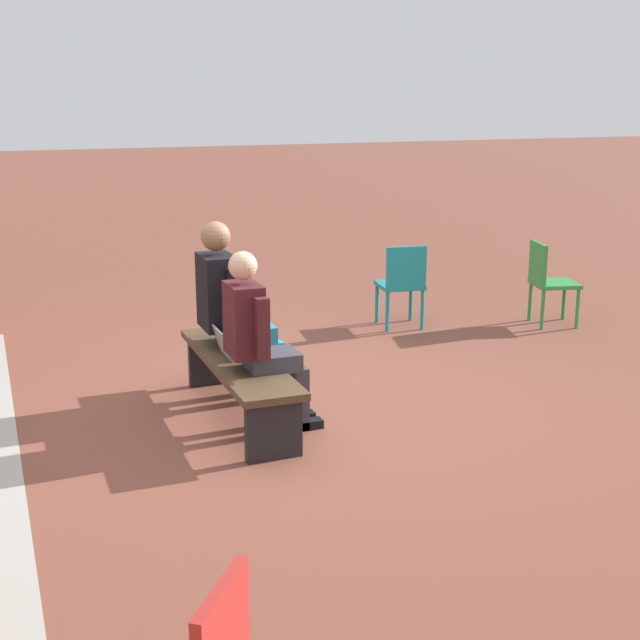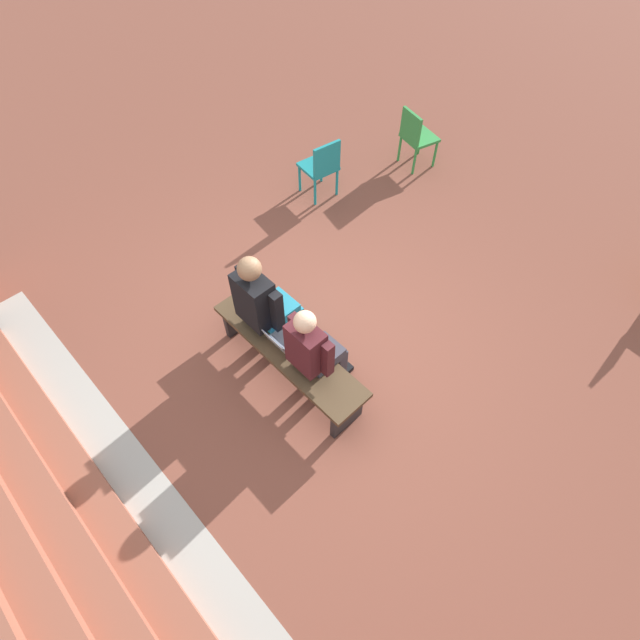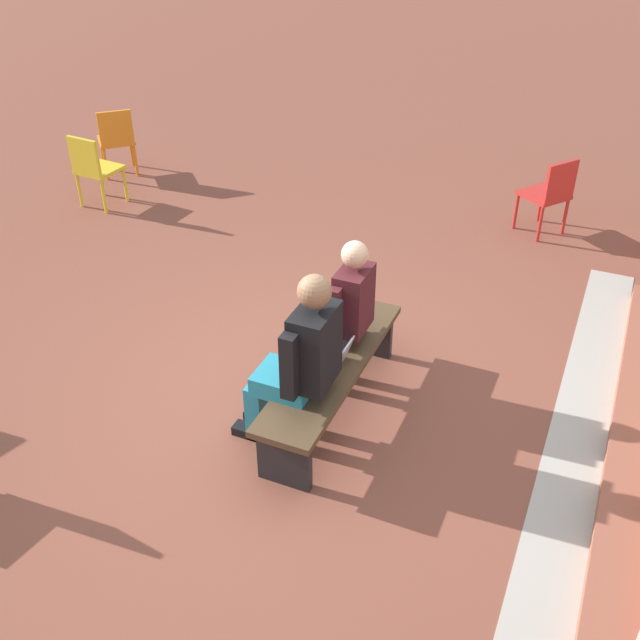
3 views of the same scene
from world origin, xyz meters
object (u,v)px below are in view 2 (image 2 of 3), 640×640
(person_adult, at_px, (265,302))
(plastic_chair_near_bench_left, at_px, (322,165))
(bench, at_px, (289,353))
(laptop, at_px, (282,341))
(plastic_chair_mid_courtyard, at_px, (416,135))
(person_student, at_px, (314,349))

(person_adult, distance_m, plastic_chair_near_bench_left, 2.57)
(person_adult, bearing_deg, bench, 170.02)
(bench, relative_size, plastic_chair_near_bench_left, 2.14)
(laptop, xyz_separation_m, plastic_chair_mid_courtyard, (1.35, -3.62, -0.02))
(person_student, xyz_separation_m, plastic_chair_near_bench_left, (2.12, -2.13, -0.21))
(person_student, bearing_deg, plastic_chair_mid_courtyard, -64.06)
(plastic_chair_mid_courtyard, bearing_deg, person_student, 115.94)
(person_student, relative_size, plastic_chair_near_bench_left, 1.52)
(person_student, bearing_deg, bench, 11.90)
(plastic_chair_near_bench_left, bearing_deg, bench, 129.75)
(plastic_chair_near_bench_left, bearing_deg, plastic_chair_mid_courtyard, -105.81)
(bench, height_order, plastic_chair_mid_courtyard, plastic_chair_mid_courtyard)
(laptop, relative_size, plastic_chair_mid_courtyard, 0.38)
(person_adult, relative_size, laptop, 4.31)
(bench, relative_size, person_student, 1.41)
(person_student, distance_m, plastic_chair_mid_courtyard, 3.94)
(person_adult, xyz_separation_m, laptop, (-0.32, 0.08, -0.23))
(bench, xyz_separation_m, laptop, (0.07, 0.01, 0.15))
(plastic_chair_mid_courtyard, distance_m, plastic_chair_near_bench_left, 1.47)
(person_adult, bearing_deg, plastic_chair_mid_courtyard, -73.82)
(bench, bearing_deg, laptop, 9.72)
(person_adult, distance_m, plastic_chair_mid_courtyard, 3.69)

